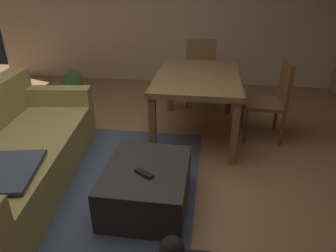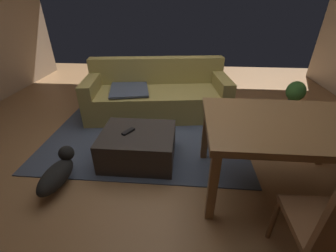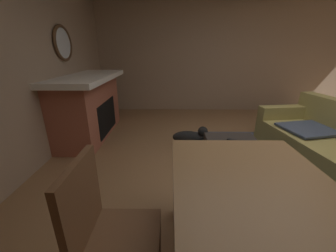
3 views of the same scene
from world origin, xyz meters
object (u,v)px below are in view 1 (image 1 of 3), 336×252
(ottoman_coffee_table, at_px, (147,186))
(dining_chair_east, at_px, (201,68))
(dining_chair_south, at_px, (273,96))
(tv_remote, at_px, (144,174))
(potted_plant, at_px, (73,82))
(dining_table, at_px, (198,82))
(couch, at_px, (9,158))

(ottoman_coffee_table, xyz_separation_m, dining_chair_east, (2.51, -0.31, 0.34))
(ottoman_coffee_table, distance_m, dining_chair_south, 1.87)
(tv_remote, relative_size, potted_plant, 0.36)
(dining_chair_east, bearing_deg, tv_remote, 173.29)
(dining_table, bearing_deg, tv_remote, 168.13)
(dining_chair_south, xyz_separation_m, potted_plant, (1.00, 2.89, -0.28))
(couch, relative_size, dining_chair_east, 2.43)
(dining_table, bearing_deg, potted_plant, 63.82)
(ottoman_coffee_table, height_order, tv_remote, tv_remote)
(dining_table, bearing_deg, dining_chair_south, -90.02)
(couch, distance_m, dining_chair_east, 2.91)
(dining_chair_south, height_order, potted_plant, dining_chair_south)
(couch, bearing_deg, tv_remote, -97.34)
(tv_remote, height_order, dining_chair_south, dining_chair_south)
(dining_chair_south, height_order, dining_chair_east, same)
(dining_chair_south, bearing_deg, couch, 118.75)
(dining_chair_east, relative_size, potted_plant, 2.12)
(dining_chair_south, bearing_deg, ottoman_coffee_table, 139.81)
(tv_remote, xyz_separation_m, potted_plant, (2.50, 1.71, -0.13))
(potted_plant, bearing_deg, dining_chair_east, -86.95)
(ottoman_coffee_table, bearing_deg, couch, 87.05)
(tv_remote, height_order, potted_plant, potted_plant)
(couch, relative_size, dining_chair_south, 2.43)
(tv_remote, relative_size, dining_chair_south, 0.17)
(dining_chair_east, bearing_deg, potted_plant, 93.05)
(tv_remote, height_order, dining_table, dining_table)
(potted_plant, bearing_deg, tv_remote, -145.61)
(couch, height_order, dining_table, couch)
(dining_chair_south, distance_m, potted_plant, 3.07)
(couch, height_order, ottoman_coffee_table, couch)
(couch, bearing_deg, dining_table, -49.63)
(ottoman_coffee_table, relative_size, dining_chair_east, 0.87)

